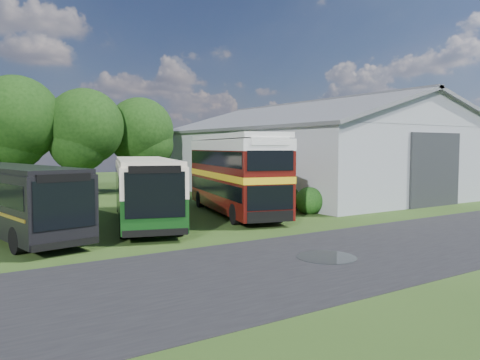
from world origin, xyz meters
TOP-DOWN VIEW (x-y plane):
  - ground at (0.00, 0.00)m, footprint 120.00×120.00m
  - asphalt_road at (3.00, -3.00)m, footprint 60.00×8.00m
  - puddle at (-1.50, -3.00)m, footprint 2.20×2.20m
  - storage_shed at (15.00, 15.98)m, footprint 18.80×24.80m
  - tree_mid at (-8.00, 24.80)m, footprint 6.80×6.80m
  - tree_right_a at (-3.00, 23.80)m, footprint 6.26×6.26m
  - tree_right_b at (2.00, 24.60)m, footprint 5.98×5.98m
  - shrub_front at (5.60, 6.00)m, footprint 1.70×1.70m
  - shrub_mid at (5.60, 8.00)m, footprint 1.60×1.60m
  - shrub_back at (5.60, 10.00)m, footprint 1.80×1.80m
  - bus_green_single at (-3.99, 8.37)m, footprint 6.45×12.67m
  - bus_maroon_double at (1.71, 8.29)m, footprint 5.46×11.47m
  - bus_dark_single at (-10.47, 7.97)m, footprint 4.73×11.87m

SIDE VIEW (x-z plane):
  - ground at x=0.00m, z-range 0.00..0.00m
  - asphalt_road at x=3.00m, z-range -0.01..0.01m
  - puddle at x=-1.50m, z-range -0.01..0.01m
  - shrub_front at x=5.60m, z-range -0.85..0.85m
  - shrub_mid at x=5.60m, z-range -0.80..0.80m
  - shrub_back at x=5.60m, z-range -0.90..0.90m
  - bus_dark_single at x=-10.47m, z-range 0.10..3.30m
  - bus_green_single at x=-3.99m, z-range 0.11..3.52m
  - bus_maroon_double at x=1.71m, z-range 0.00..4.78m
  - storage_shed at x=15.00m, z-range 0.09..8.24m
  - tree_right_b at x=2.00m, z-range 1.21..9.66m
  - tree_right_a at x=-3.00m, z-range 1.27..10.10m
  - tree_mid at x=-8.00m, z-range 1.38..10.98m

